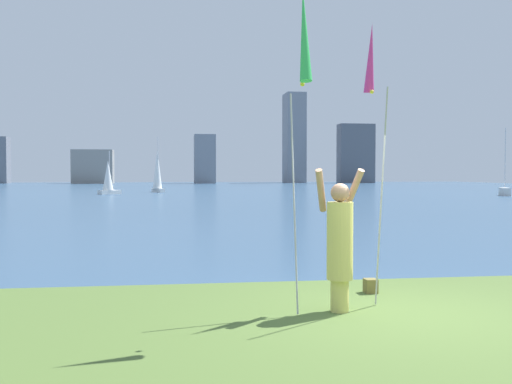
{
  "coord_description": "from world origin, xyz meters",
  "views": [
    {
      "loc": [
        -3.12,
        -8.0,
        1.97
      ],
      "look_at": [
        -0.96,
        7.41,
        1.47
      ],
      "focal_mm": 42.09,
      "sensor_mm": 36.0,
      "label": 1
    }
  ],
  "objects": [
    {
      "name": "sailboat_4",
      "position": [
        -4.56,
        53.42,
        2.07
      ],
      "size": [
        1.39,
        1.83,
        5.58
      ],
      "color": "white",
      "rests_on": "ground"
    },
    {
      "name": "sailboat_7",
      "position": [
        -8.91,
        48.28,
        1.42
      ],
      "size": [
        2.12,
        1.82,
        4.0
      ],
      "color": "white",
      "rests_on": "ground"
    },
    {
      "name": "skyline_tower_1",
      "position": [
        -17.54,
        105.57,
        3.11
      ],
      "size": [
        7.38,
        3.8,
        6.22
      ],
      "color": "gray",
      "rests_on": "ground"
    },
    {
      "name": "skyline_tower_2",
      "position": [
        2.99,
        104.78,
        4.55
      ],
      "size": [
        3.92,
        4.23,
        9.11
      ],
      "color": "gray",
      "rests_on": "ground"
    },
    {
      "name": "bag",
      "position": [
        0.1,
        1.42,
        0.11
      ],
      "size": [
        0.2,
        0.22,
        0.23
      ],
      "color": "olive",
      "rests_on": "ground"
    },
    {
      "name": "skyline_tower_4",
      "position": [
        32.46,
        105.27,
        5.72
      ],
      "size": [
        6.83,
        3.36,
        11.45
      ],
      "color": "#565B66",
      "rests_on": "ground"
    },
    {
      "name": "sailboat_1",
      "position": [
        25.28,
        40.08,
        0.41
      ],
      "size": [
        1.25,
        2.19,
        5.83
      ],
      "color": "silver",
      "rests_on": "ground"
    },
    {
      "name": "kite_flag_right",
      "position": [
        -0.13,
        0.78,
        3.56
      ],
      "size": [
        0.16,
        0.9,
        4.21
      ],
      "color": "#B2B2B7",
      "rests_on": "ground"
    },
    {
      "name": "person",
      "position": [
        -0.77,
        0.21,
        1.0
      ],
      "size": [
        0.74,
        0.55,
        2.03
      ],
      "rotation": [
        0.0,
        0.0,
        0.14
      ],
      "color": "#D8CC66",
      "rests_on": "ground"
    },
    {
      "name": "kite_flag_left",
      "position": [
        -1.41,
        -0.31,
        3.66
      ],
      "size": [
        0.16,
        1.09,
        4.4
      ],
      "color": "#B2B2B7",
      "rests_on": "ground"
    },
    {
      "name": "skyline_tower_3",
      "position": [
        20.97,
        109.0,
        8.83
      ],
      "size": [
        3.77,
        5.82,
        17.66
      ],
      "color": "gray",
      "rests_on": "ground"
    },
    {
      "name": "ground",
      "position": [
        0.0,
        50.95,
        -0.06
      ],
      "size": [
        120.0,
        138.0,
        0.12
      ],
      "color": "#4C662D"
    }
  ]
}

